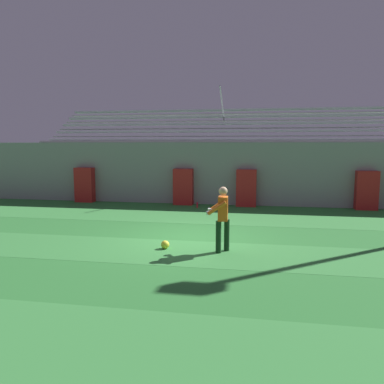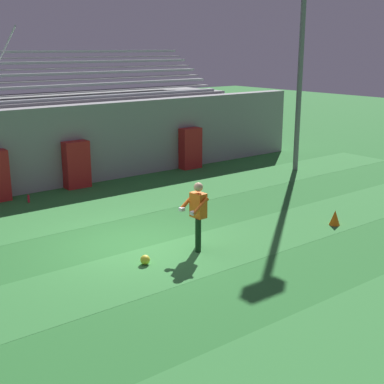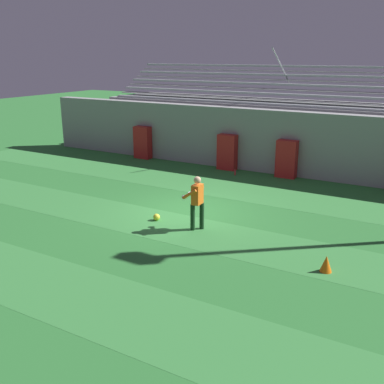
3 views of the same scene
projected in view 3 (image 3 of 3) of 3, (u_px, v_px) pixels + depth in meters
name	position (u px, v px, depth m)	size (l,w,h in m)	color
ground_plane	(189.00, 212.00, 15.24)	(80.00, 80.00, 0.00)	#2D7533
turf_stripe_near	(57.00, 288.00, 10.26)	(28.00, 2.26, 0.01)	#38843D
turf_stripe_mid	(165.00, 225.00, 14.01)	(28.00, 2.26, 0.01)	#38843D
turf_stripe_far	(227.00, 189.00, 17.76)	(28.00, 2.26, 0.01)	#38843D
back_wall	(261.00, 140.00, 20.22)	(24.00, 0.60, 2.80)	gray
padding_pillar_gate_left	(227.00, 152.00, 20.61)	(0.87, 0.44, 1.62)	#B21E1E
padding_pillar_gate_right	(287.00, 159.00, 19.27)	(0.87, 0.44, 1.62)	#B21E1E
padding_pillar_far_left	(143.00, 142.00, 22.87)	(0.87, 0.44, 1.62)	#B21E1E
bleacher_stand	(279.00, 131.00, 22.13)	(18.00, 4.05, 5.43)	gray
goalkeeper	(197.00, 199.00, 13.43)	(0.57, 0.59, 1.67)	#143319
soccer_ball	(157.00, 217.00, 14.41)	(0.22, 0.22, 0.22)	yellow
traffic_cone	(326.00, 264.00, 10.98)	(0.30, 0.30, 0.42)	orange
water_bottle	(235.00, 172.00, 19.82)	(0.07, 0.07, 0.24)	red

